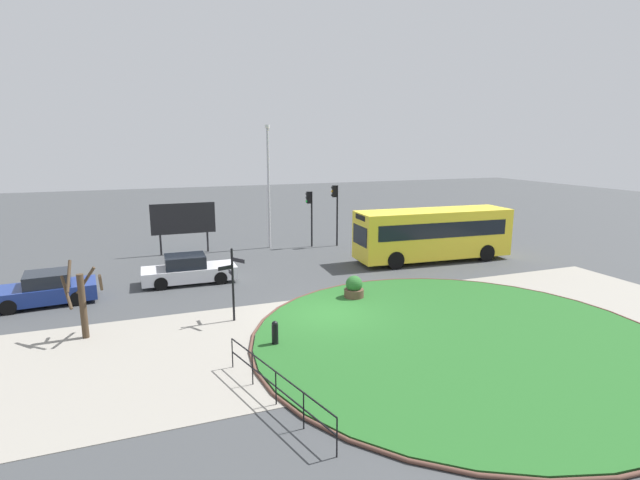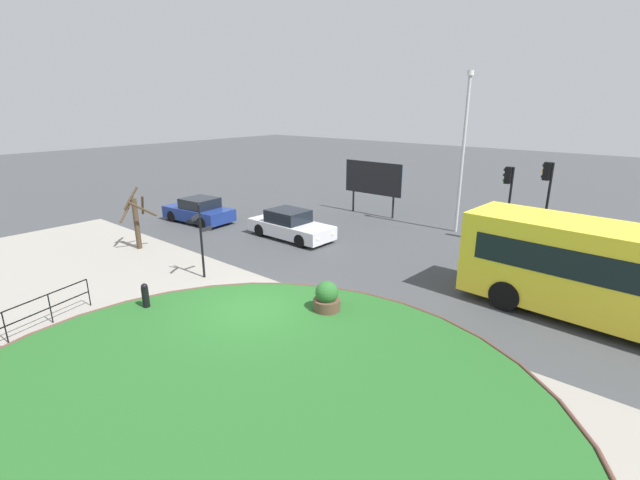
% 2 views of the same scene
% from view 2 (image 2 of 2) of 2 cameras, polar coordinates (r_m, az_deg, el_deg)
% --- Properties ---
extents(ground, '(120.00, 120.00, 0.00)m').
position_cam_2_polar(ground, '(14.79, -8.68, -9.18)').
color(ground, '#3D3F42').
extents(sidewalk_paving, '(32.00, 8.31, 0.02)m').
position_cam_2_polar(sidewalk_paving, '(13.79, -14.54, -11.58)').
color(sidewalk_paving, gray).
rests_on(sidewalk_paving, ground).
extents(grass_island, '(14.72, 14.72, 0.10)m').
position_cam_2_polar(grass_island, '(10.38, -11.85, -21.85)').
color(grass_island, '#235B23').
rests_on(grass_island, ground).
extents(grass_kerb_ring, '(15.03, 15.03, 0.11)m').
position_cam_2_polar(grass_kerb_ring, '(10.38, -11.85, -21.82)').
color(grass_kerb_ring, brown).
rests_on(grass_kerb_ring, ground).
extents(signpost_directional, '(0.95, 1.12, 2.95)m').
position_cam_2_polar(signpost_directional, '(17.37, -15.17, 0.47)').
color(signpost_directional, black).
rests_on(signpost_directional, ground).
extents(bollard_foreground, '(0.23, 0.23, 0.92)m').
position_cam_2_polar(bollard_foreground, '(15.68, -21.61, -6.77)').
color(bollard_foreground, black).
rests_on(bollard_foreground, ground).
extents(railing_grass_edge, '(1.41, 5.20, 0.99)m').
position_cam_2_polar(railing_grass_edge, '(15.38, -35.66, -8.70)').
color(railing_grass_edge, black).
rests_on(railing_grass_edge, ground).
extents(bus_yellow, '(9.42, 2.96, 3.04)m').
position_cam_2_polar(bus_yellow, '(15.83, 34.76, -3.97)').
color(bus_yellow, yellow).
rests_on(bus_yellow, ground).
extents(car_near_lane, '(4.59, 1.89, 1.43)m').
position_cam_2_polar(car_near_lane, '(22.26, -3.87, 1.88)').
color(car_near_lane, silver).
rests_on(car_near_lane, ground).
extents(car_far_lane, '(4.28, 2.27, 1.40)m').
position_cam_2_polar(car_far_lane, '(26.17, -15.36, 3.64)').
color(car_far_lane, navy).
rests_on(car_far_lane, ground).
extents(traffic_light_near, '(0.49, 0.27, 3.73)m').
position_cam_2_polar(traffic_light_near, '(22.50, 23.09, 6.17)').
color(traffic_light_near, black).
rests_on(traffic_light_near, ground).
extents(traffic_light_far, '(0.49, 0.29, 4.11)m').
position_cam_2_polar(traffic_light_far, '(21.71, 27.19, 6.00)').
color(traffic_light_far, black).
rests_on(traffic_light_far, ground).
extents(lamppost_tall, '(0.32, 0.32, 8.03)m').
position_cam_2_polar(lamppost_tall, '(23.81, 18.00, 11.08)').
color(lamppost_tall, '#B7B7BC').
rests_on(lamppost_tall, ground).
extents(billboard_left, '(3.94, 0.15, 3.21)m').
position_cam_2_polar(billboard_left, '(26.85, 6.90, 7.82)').
color(billboard_left, black).
rests_on(billboard_left, ground).
extents(planter_near_signpost, '(0.88, 0.88, 1.08)m').
position_cam_2_polar(planter_near_signpost, '(14.40, 0.88, -7.57)').
color(planter_near_signpost, brown).
rests_on(planter_near_signpost, ground).
extents(street_tree_bare, '(1.41, 1.37, 2.86)m').
position_cam_2_polar(street_tree_bare, '(22.00, -22.62, 2.58)').
color(street_tree_bare, '#423323').
rests_on(street_tree_bare, ground).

